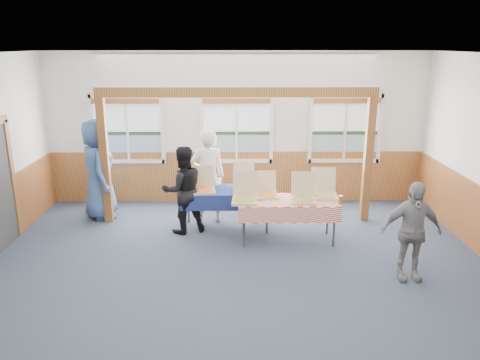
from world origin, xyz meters
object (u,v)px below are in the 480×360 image
woman_black (183,190)px  person_grey (411,231)px  woman_white (208,177)px  man_blue (98,169)px  table_left (226,193)px  table_right (288,203)px

woman_black → person_grey: size_ratio=1.08×
woman_white → man_blue: (-2.15, 0.32, 0.07)m
woman_black → man_blue: (-1.73, 0.80, 0.18)m
table_left → table_right: 1.23m
table_left → man_blue: (-2.51, 0.64, 0.29)m
woman_white → man_blue: man_blue is taller
woman_white → person_grey: 3.83m
woman_black → table_right: bearing=145.3°
table_left → person_grey: bearing=-49.8°
man_blue → person_grey: (5.21, -2.63, -0.24)m
table_left → woman_white: bearing=125.4°
woman_black → person_grey: 3.93m
woman_white → man_blue: size_ratio=0.93×
man_blue → woman_white: bearing=-116.7°
table_right → woman_black: (-1.85, 0.43, 0.11)m
table_left → woman_black: bearing=178.5°
woman_black → table_left: bearing=170.4°
table_left → man_blue: man_blue is taller
table_right → woman_white: 1.71m
table_left → woman_white: 0.53m
table_right → person_grey: bearing=-22.4°
table_left → woman_black: size_ratio=1.11×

